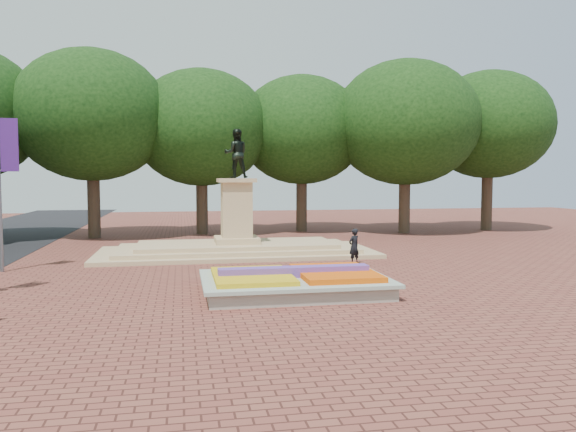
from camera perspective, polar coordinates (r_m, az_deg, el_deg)
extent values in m
plane|color=brown|center=(21.20, -3.11, -6.82)|extent=(90.00, 90.00, 0.00)
cube|color=gray|center=(19.38, 0.64, -7.16)|extent=(6.00, 4.00, 0.45)
cube|color=#B6C2B0|center=(19.33, 0.64, -6.36)|extent=(6.30, 4.30, 0.12)
cube|color=#F5550D|center=(19.64, 4.81, -5.83)|extent=(2.60, 3.40, 0.22)
cube|color=gold|center=(19.08, -3.65, -6.14)|extent=(2.60, 3.40, 0.18)
cube|color=#553593|center=(19.29, 0.64, -5.72)|extent=(5.20, 0.55, 0.38)
cube|color=tan|center=(29.03, -5.23, -3.69)|extent=(14.00, 6.00, 0.20)
cube|color=tan|center=(29.01, -5.24, -3.30)|extent=(12.00, 5.00, 0.20)
cube|color=tan|center=(28.98, -5.24, -2.91)|extent=(10.00, 4.00, 0.20)
cube|color=tan|center=(28.95, -5.24, -2.42)|extent=(2.20, 2.20, 0.30)
cube|color=tan|center=(28.82, -5.26, 0.65)|extent=(1.50, 1.50, 2.80)
cube|color=tan|center=(28.77, -5.28, 3.63)|extent=(1.90, 1.90, 0.20)
imported|color=black|center=(28.80, -5.30, 6.32)|extent=(1.22, 0.95, 2.50)
cylinder|color=#39291F|center=(39.04, -18.49, 0.89)|extent=(0.80, 0.80, 4.00)
ellipsoid|color=black|center=(39.08, -18.64, 7.78)|extent=(8.80, 8.80, 7.48)
cylinder|color=#39291F|center=(38.73, -8.17, 1.03)|extent=(0.80, 0.80, 4.00)
ellipsoid|color=black|center=(38.77, -8.24, 7.97)|extent=(8.80, 8.80, 7.48)
cylinder|color=#39291F|center=(39.67, 1.99, 1.14)|extent=(0.80, 0.80, 4.00)
ellipsoid|color=black|center=(39.71, 2.00, 7.92)|extent=(8.80, 8.80, 7.48)
cylinder|color=#39291F|center=(41.78, 11.39, 1.21)|extent=(0.80, 0.80, 4.00)
ellipsoid|color=black|center=(41.82, 11.48, 7.64)|extent=(8.80, 8.80, 7.48)
cylinder|color=#39291F|center=(44.90, 19.69, 1.24)|extent=(0.80, 0.80, 4.00)
ellipsoid|color=black|center=(44.93, 19.84, 7.23)|extent=(8.80, 8.80, 7.48)
cube|color=#4A1D78|center=(26.12, -26.46, 6.49)|extent=(0.70, 0.04, 2.20)
imported|color=black|center=(25.75, 6.72, -3.09)|extent=(0.71, 0.62, 1.63)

